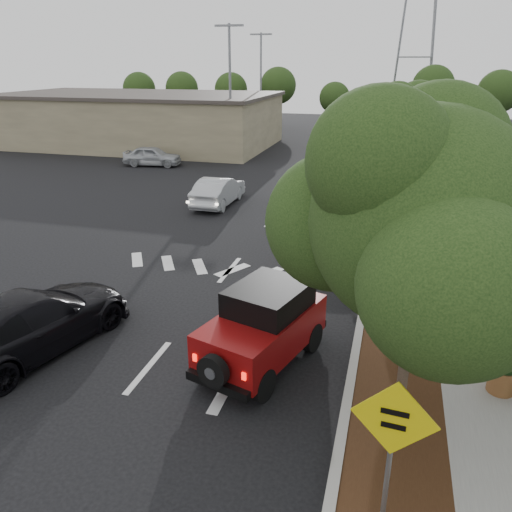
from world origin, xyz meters
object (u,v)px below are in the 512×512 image
at_px(red_jeep, 266,324).
at_px(speed_hump_sign, 392,437).
at_px(black_suv_oncoming, 31,322).
at_px(silver_suv_ahead, 333,228).

bearing_deg(red_jeep, speed_hump_sign, -37.84).
distance_m(red_jeep, black_suv_oncoming, 5.72).
bearing_deg(silver_suv_ahead, red_jeep, -107.54).
bearing_deg(black_suv_oncoming, red_jeep, -155.80).
distance_m(silver_suv_ahead, speed_hump_sign, 12.50).
bearing_deg(red_jeep, silver_suv_ahead, 103.45).
height_order(black_suv_oncoming, speed_hump_sign, speed_hump_sign).
relative_size(silver_suv_ahead, black_suv_oncoming, 1.03).
bearing_deg(black_suv_oncoming, silver_suv_ahead, -109.96).
distance_m(red_jeep, speed_hump_sign, 4.98).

